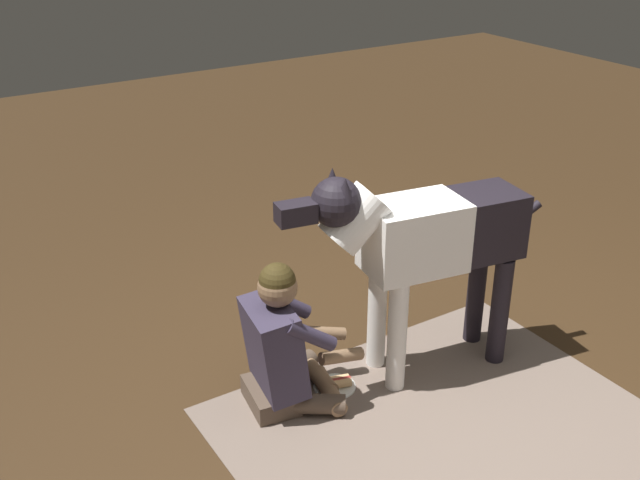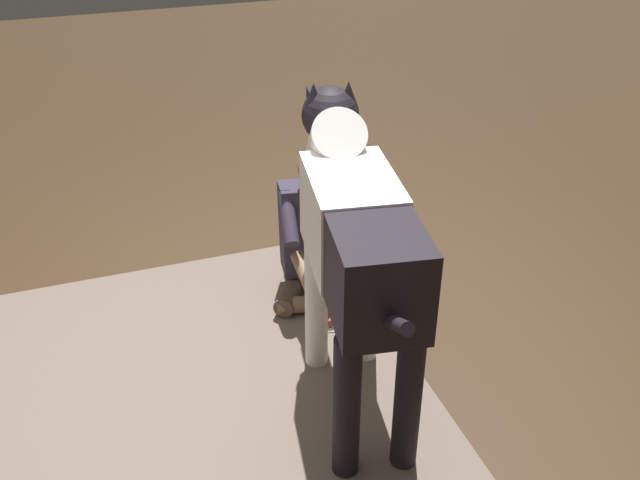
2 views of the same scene
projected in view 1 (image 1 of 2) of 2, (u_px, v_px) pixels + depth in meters
The scene contains 5 objects.
ground_plane at pixel (417, 402), 4.22m from camera, with size 15.73×15.73×0.00m, color #3A2715.
area_rug at pixel (456, 440), 3.94m from camera, with size 2.19×1.97×0.01m, color #726156.
person_sitting_on_floor at pixel (283, 347), 4.08m from camera, with size 0.67×0.57×0.86m.
large_dog at pixel (424, 240), 4.17m from camera, with size 1.61×0.48×1.31m.
hot_dog_on_plate at pixel (335, 384), 4.33m from camera, with size 0.24×0.24×0.06m.
Camera 1 is at (2.27, 2.60, 2.65)m, focal length 42.73 mm.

